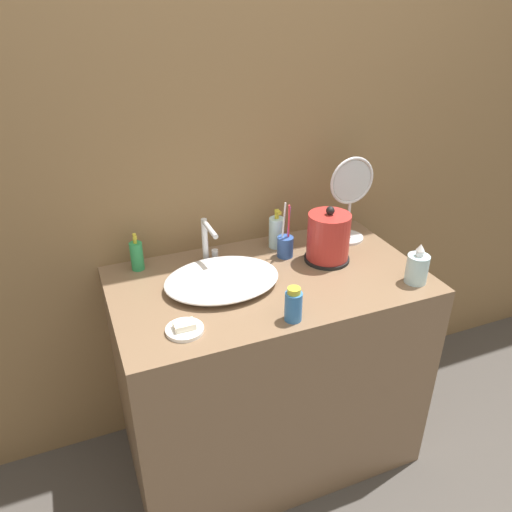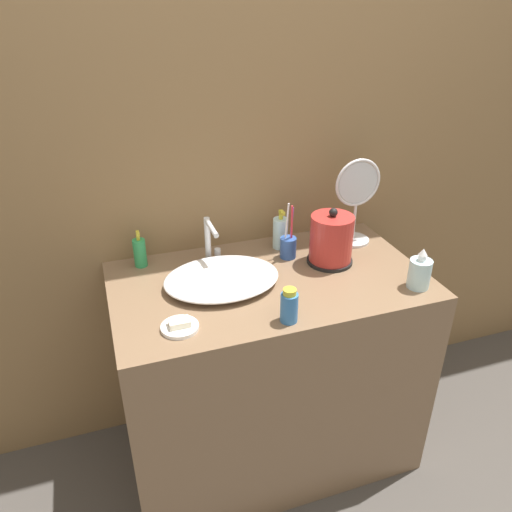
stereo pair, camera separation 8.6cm
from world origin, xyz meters
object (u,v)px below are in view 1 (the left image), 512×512
Objects in this scene: electric_kettle at (328,239)px; toothbrush_cup at (285,245)px; hand_cream_bottle at (417,268)px; lotion_bottle at (276,232)px; mouthwash_bottle at (293,305)px; shampoo_bottle at (137,256)px; faucet at (208,239)px; vanity_mirror at (351,196)px.

toothbrush_cup is at bearing 146.95° from electric_kettle.
electric_kettle reaches higher than hand_cream_bottle.
electric_kettle is 0.22m from lotion_bottle.
electric_kettle is 0.41m from mouthwash_bottle.
mouthwash_bottle is (0.38, -0.49, -0.00)m from shampoo_bottle.
electric_kettle is 1.00× the size of toothbrush_cup.
toothbrush_cup is 1.91× the size of mouthwash_bottle.
faucet is at bearing 106.82° from mouthwash_bottle.
vanity_mirror is at bearing -8.23° from lotion_bottle.
lotion_bottle is at bearing 5.98° from faucet.
vanity_mirror is (0.83, -0.07, 0.13)m from shampoo_bottle.
vanity_mirror is at bearing 8.22° from toothbrush_cup.
toothbrush_cup is (-0.13, 0.09, -0.04)m from electric_kettle.
lotion_bottle is 0.53m from shampoo_bottle.
shampoo_bottle is (-0.53, 0.11, 0.01)m from toothbrush_cup.
shampoo_bottle is at bearing 127.79° from mouthwash_bottle.
lotion_bottle is (0.00, 0.08, 0.02)m from toothbrush_cup.
hand_cream_bottle is at bearing 4.78° from mouthwash_bottle.
electric_kettle is 1.53× the size of shampoo_bottle.
faucet is at bearing 178.74° from vanity_mirror.
mouthwash_bottle is (0.13, -0.43, -0.04)m from faucet.
toothbrush_cup reaches higher than hand_cream_bottle.
shampoo_bottle is 0.41× the size of vanity_mirror.
shampoo_bottle is 1.25× the size of mouthwash_bottle.
toothbrush_cup is 0.33m from vanity_mirror.
shampoo_bottle is 0.62m from mouthwash_bottle.
electric_kettle and toothbrush_cup have the same top height.
electric_kettle is (0.41, -0.14, -0.01)m from faucet.
faucet reaches higher than hand_cream_bottle.
mouthwash_bottle is at bearing -73.18° from faucet.
toothbrush_cup is 1.47× the size of hand_cream_bottle.
toothbrush_cup is 0.41m from mouthwash_bottle.
hand_cream_bottle reaches higher than shampoo_bottle.
electric_kettle is 1.91× the size of mouthwash_bottle.
shampoo_bottle is at bearing 167.34° from faucet.
electric_kettle reaches higher than mouthwash_bottle.
faucet is 0.46m from mouthwash_bottle.
toothbrush_cup is 0.63× the size of vanity_mirror.
vanity_mirror is (0.29, -0.04, 0.12)m from lotion_bottle.
toothbrush_cup is 0.48m from hand_cream_bottle.
lotion_bottle reaches higher than mouthwash_bottle.
hand_cream_bottle is (0.49, 0.04, 0.00)m from mouthwash_bottle.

